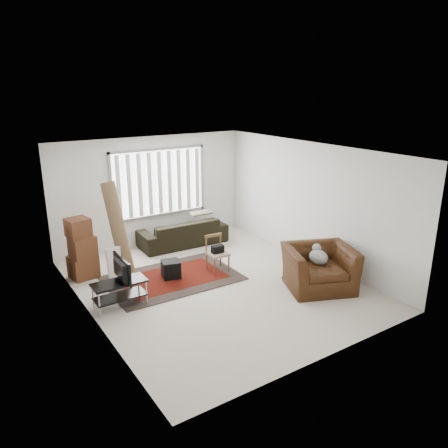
% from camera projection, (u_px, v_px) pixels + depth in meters
% --- Properties ---
extents(room, '(6.00, 6.02, 2.71)m').
position_uv_depth(room, '(204.00, 195.00, 8.76)').
color(room, beige).
rests_on(room, ground).
extents(persian_rug, '(2.69, 1.82, 0.02)m').
position_uv_depth(persian_rug, '(173.00, 278.00, 9.13)').
color(persian_rug, black).
rests_on(persian_rug, ground).
extents(tv_stand, '(0.97, 0.44, 0.49)m').
position_uv_depth(tv_stand, '(119.00, 289.00, 7.88)').
color(tv_stand, black).
rests_on(tv_stand, ground).
extents(tv, '(0.10, 0.79, 0.45)m').
position_uv_depth(tv, '(118.00, 270.00, 7.77)').
color(tv, black).
rests_on(tv, tv_stand).
extents(subwoofer, '(0.44, 0.44, 0.36)m').
position_uv_depth(subwoofer, '(171.00, 269.00, 9.10)').
color(subwoofer, black).
rests_on(subwoofer, persian_rug).
extents(moving_boxes, '(0.59, 0.56, 1.29)m').
position_uv_depth(moving_boxes, '(82.00, 250.00, 9.03)').
color(moving_boxes, brown).
rests_on(moving_boxes, ground).
extents(white_flatpack, '(0.57, 0.26, 0.70)m').
position_uv_depth(white_flatpack, '(119.00, 262.00, 9.06)').
color(white_flatpack, silver).
rests_on(white_flatpack, ground).
extents(rolled_rug, '(0.52, 0.84, 2.00)m').
position_uv_depth(rolled_rug, '(118.00, 229.00, 9.09)').
color(rolled_rug, brown).
rests_on(rolled_rug, ground).
extents(sofa, '(2.24, 1.04, 0.85)m').
position_uv_depth(sofa, '(183.00, 228.00, 10.98)').
color(sofa, black).
rests_on(sofa, ground).
extents(side_chair, '(0.44, 0.44, 0.78)m').
position_uv_depth(side_chair, '(217.00, 252.00, 9.42)').
color(side_chair, '#927960').
rests_on(side_chair, ground).
extents(armchair, '(1.64, 1.55, 0.96)m').
position_uv_depth(armchair, '(319.00, 265.00, 8.59)').
color(armchair, '#3B1E0C').
rests_on(armchair, ground).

